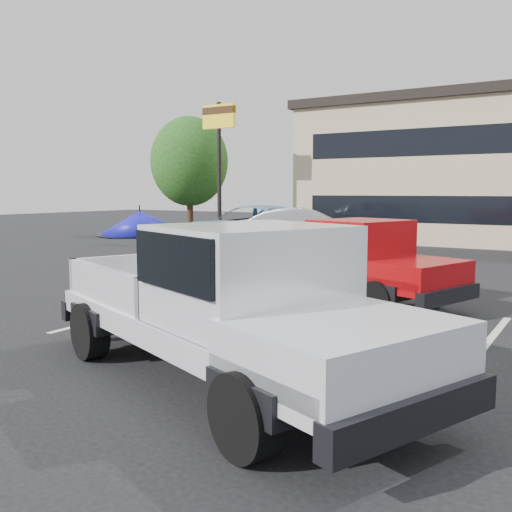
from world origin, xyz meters
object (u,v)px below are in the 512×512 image
at_px(motel_sign, 219,134).
at_px(silver_pickup, 238,298).
at_px(tree_left, 189,162).
at_px(blue_suv, 254,229).
at_px(silver_sedan, 306,232).
at_px(red_pickup, 354,258).

relative_size(motel_sign, silver_pickup, 1.00).
xyz_separation_m(motel_sign, tree_left, (-4.00, 3.00, -0.92)).
relative_size(silver_pickup, blue_suv, 0.97).
height_order(tree_left, silver_pickup, tree_left).
relative_size(silver_sedan, blue_suv, 0.81).
height_order(tree_left, blue_suv, tree_left).
xyz_separation_m(silver_sedan, blue_suv, (-2.01, -0.22, 0.04)).
bearing_deg(silver_pickup, tree_left, 151.48).
bearing_deg(silver_sedan, motel_sign, 40.11).
bearing_deg(blue_suv, tree_left, 153.84).
height_order(silver_pickup, blue_suv, silver_pickup).
bearing_deg(silver_pickup, blue_suv, 143.16).
xyz_separation_m(tree_left, silver_sedan, (9.52, -5.59, -2.91)).
relative_size(silver_pickup, silver_sedan, 1.20).
bearing_deg(red_pickup, tree_left, 156.22).
bearing_deg(silver_sedan, tree_left, 34.82).
bearing_deg(tree_left, red_pickup, -41.72).
height_order(silver_pickup, silver_sedan, silver_pickup).
xyz_separation_m(motel_sign, silver_sedan, (5.52, -2.59, -3.83)).
bearing_deg(red_pickup, motel_sign, 154.49).
bearing_deg(motel_sign, silver_sedan, -25.13).
bearing_deg(red_pickup, silver_sedan, 141.31).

